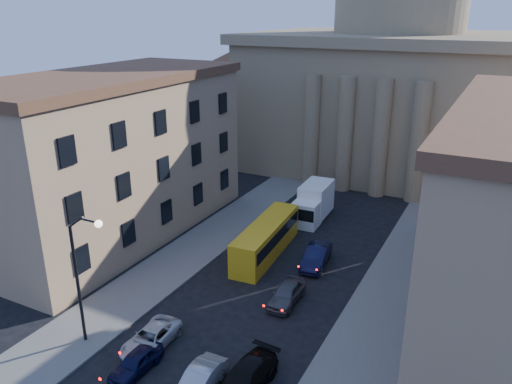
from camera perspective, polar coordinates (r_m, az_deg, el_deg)
sidewalk_left at (r=41.44m, az=-9.99°, el=-8.58°), size 5.00×60.00×0.15m
sidewalk_right at (r=35.14m, az=13.62°, el=-14.61°), size 5.00×60.00×0.15m
church at (r=67.96m, az=15.40°, el=12.80°), size 68.02×28.76×36.60m
building_left at (r=46.72m, az=-15.99°, el=4.04°), size 11.60×26.60×14.70m
street_lamp at (r=31.64m, az=-19.26°, el=-8.36°), size 2.62×0.44×8.83m
car_left_near at (r=31.18m, az=-13.53°, el=-18.39°), size 1.55×3.77×1.28m
car_right_near at (r=29.32m, az=-6.53°, el=-20.67°), size 1.63×4.23×1.37m
car_left_mid at (r=32.86m, az=-11.92°, el=-16.01°), size 2.28×4.63×1.26m
car_right_mid at (r=29.20m, az=-1.32°, el=-20.58°), size 2.43×5.23×1.48m
car_right_far at (r=36.36m, az=3.53°, el=-11.50°), size 1.89×4.34×1.45m
car_right_distant at (r=41.40m, az=6.91°, el=-7.32°), size 2.17×4.91×1.57m
city_bus at (r=42.52m, az=1.17°, el=-5.25°), size 3.08×10.31×2.86m
box_truck at (r=49.91m, az=6.55°, el=-1.29°), size 2.69×6.36×3.45m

